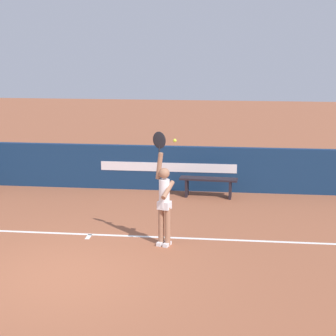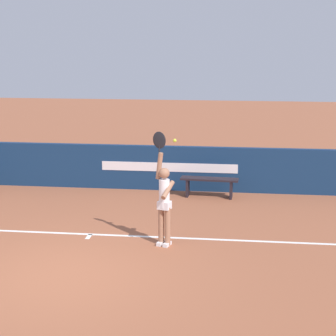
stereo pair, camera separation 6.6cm
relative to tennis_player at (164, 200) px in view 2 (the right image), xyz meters
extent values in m
plane|color=#995437|center=(-1.66, -1.72, -0.96)|extent=(60.00, 60.00, 0.00)
cube|color=white|center=(-1.66, 0.46, -0.96)|extent=(12.33, 0.09, 0.00)
cube|color=white|center=(-1.66, 0.31, -0.96)|extent=(0.09, 0.30, 0.00)
cube|color=navy|center=(-1.66, 4.40, -0.35)|extent=(16.74, 0.18, 1.24)
cube|color=silver|center=(-0.42, 4.31, -0.30)|extent=(3.76, 0.01, 0.25)
cylinder|color=#A47053|center=(0.07, -0.02, -0.56)|extent=(0.12, 0.12, 0.81)
cylinder|color=#A47053|center=(-0.06, 0.02, -0.56)|extent=(0.12, 0.12, 0.81)
cube|color=white|center=(0.07, -0.04, -0.93)|extent=(0.17, 0.26, 0.07)
cube|color=white|center=(-0.07, 0.01, -0.93)|extent=(0.17, 0.26, 0.07)
cylinder|color=white|center=(0.01, 0.00, 0.13)|extent=(0.21, 0.21, 0.57)
cube|color=white|center=(0.01, 0.00, -0.12)|extent=(0.29, 0.27, 0.16)
sphere|color=#A47053|center=(0.01, 0.00, 0.54)|extent=(0.21, 0.21, 0.21)
cylinder|color=#A47053|center=(-0.10, 0.04, 0.68)|extent=(0.18, 0.14, 0.55)
cylinder|color=#A47053|center=(0.09, -0.09, 0.23)|extent=(0.24, 0.48, 0.31)
ellipsoid|color=black|center=(-0.10, 0.04, 1.20)|extent=(0.31, 0.13, 0.37)
cylinder|color=black|center=(-0.10, 0.04, 1.01)|extent=(0.03, 0.03, 0.18)
sphere|color=#D1E736|center=(0.23, -0.16, 1.23)|extent=(0.07, 0.07, 0.07)
cube|color=black|center=(0.72, 3.75, -0.47)|extent=(1.54, 0.46, 0.05)
cube|color=black|center=(0.14, 3.79, -0.71)|extent=(0.08, 0.32, 0.50)
cube|color=black|center=(1.30, 3.71, -0.71)|extent=(0.08, 0.32, 0.50)
camera|label=1|loc=(1.38, -11.11, 3.16)|focal=61.97mm
camera|label=2|loc=(1.44, -11.10, 3.16)|focal=61.97mm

